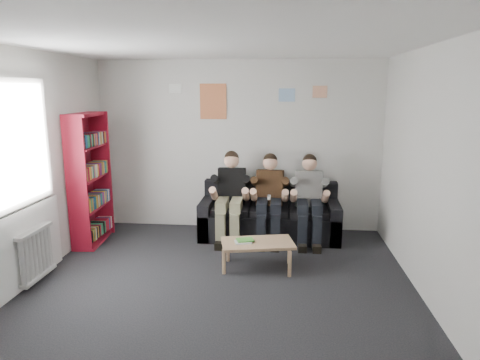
% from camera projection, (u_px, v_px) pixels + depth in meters
% --- Properties ---
extents(room_shell, '(5.00, 5.00, 5.00)m').
position_uv_depth(room_shell, '(214.00, 177.00, 4.40)').
color(room_shell, black).
rests_on(room_shell, ground).
extents(sofa, '(2.10, 0.86, 0.81)m').
position_uv_depth(sofa, '(269.00, 218.00, 6.61)').
color(sofa, black).
rests_on(sofa, ground).
extents(bookshelf, '(0.29, 0.86, 1.91)m').
position_uv_depth(bookshelf, '(90.00, 179.00, 6.22)').
color(bookshelf, maroon).
rests_on(bookshelf, ground).
extents(coffee_table, '(0.89, 0.49, 0.36)m').
position_uv_depth(coffee_table, '(258.00, 245.00, 5.38)').
color(coffee_table, tan).
rests_on(coffee_table, ground).
extents(game_cases, '(0.23, 0.18, 0.03)m').
position_uv_depth(game_cases, '(244.00, 241.00, 5.36)').
color(game_cases, silver).
rests_on(game_cases, coffee_table).
extents(person_left, '(0.42, 0.89, 1.33)m').
position_uv_depth(person_left, '(230.00, 197.00, 6.40)').
color(person_left, black).
rests_on(person_left, sofa).
extents(person_middle, '(0.40, 0.86, 1.30)m').
position_uv_depth(person_middle, '(269.00, 199.00, 6.35)').
color(person_middle, '#4E321A').
rests_on(person_middle, sofa).
extents(person_right, '(0.40, 0.86, 1.30)m').
position_uv_depth(person_right, '(309.00, 200.00, 6.29)').
color(person_right, silver).
rests_on(person_right, sofa).
extents(radiator, '(0.10, 0.64, 0.60)m').
position_uv_depth(radiator, '(36.00, 254.00, 5.01)').
color(radiator, silver).
rests_on(radiator, ground).
extents(window, '(0.05, 1.30, 2.36)m').
position_uv_depth(window, '(24.00, 197.00, 4.87)').
color(window, white).
rests_on(window, room_shell).
extents(poster_large, '(0.42, 0.01, 0.55)m').
position_uv_depth(poster_large, '(213.00, 101.00, 6.71)').
color(poster_large, gold).
rests_on(poster_large, room_shell).
extents(poster_blue, '(0.25, 0.01, 0.20)m').
position_uv_depth(poster_blue, '(287.00, 95.00, 6.58)').
color(poster_blue, '#4094DC').
rests_on(poster_blue, room_shell).
extents(poster_pink, '(0.22, 0.01, 0.18)m').
position_uv_depth(poster_pink, '(320.00, 92.00, 6.52)').
color(poster_pink, '#D0419B').
rests_on(poster_pink, room_shell).
extents(poster_sign, '(0.20, 0.01, 0.14)m').
position_uv_depth(poster_sign, '(175.00, 88.00, 6.73)').
color(poster_sign, white).
rests_on(poster_sign, room_shell).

